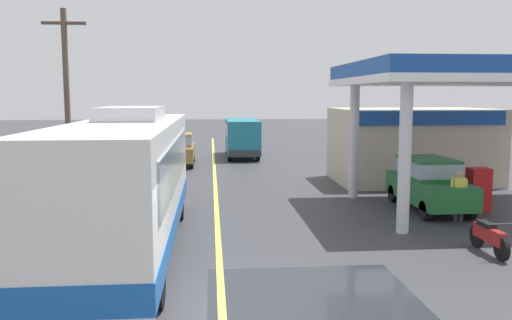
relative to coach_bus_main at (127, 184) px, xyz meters
name	(u,v)px	position (x,y,z in m)	size (l,w,h in m)	color
ground	(214,167)	(2.34, 15.84, -1.72)	(120.00, 120.00, 0.00)	#38383D
lane_divider_stripe	(215,181)	(2.34, 10.84, -1.72)	(0.16, 50.00, 0.01)	#D8CC4C
wet_puddle_patch	(318,308)	(4.15, -4.18, -1.72)	(4.16, 4.78, 0.01)	#26282D
coach_bus_main	(127,184)	(0.00, 0.00, 0.00)	(2.60, 11.04, 3.69)	white
gas_station_roadside	(430,128)	(11.42, 7.92, 0.91)	(9.10, 11.95, 5.10)	#194799
car_at_pump	(429,181)	(9.77, 4.05, -0.71)	(1.70, 4.20, 1.82)	#1E602D
minibus_opposing_lane	(242,135)	(4.18, 20.56, -0.25)	(2.04, 6.13, 2.44)	teal
motorcycle_parked_forecourt	(489,236)	(9.17, -1.14, -1.28)	(0.55, 1.80, 0.92)	black
pedestrian_near_pump	(459,193)	(9.99, 2.24, -0.79)	(0.55, 0.22, 1.66)	#33333F
pedestrian_by_shop	(419,179)	(9.86, 5.12, -0.79)	(0.55, 0.22, 1.66)	#33333F
car_trailing_behind_bus	(179,148)	(0.34, 16.86, -0.71)	(1.70, 4.20, 1.82)	olive
utility_pole_roadside	(67,96)	(-3.85, 9.29, 2.24)	(1.80, 0.24, 7.57)	brown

